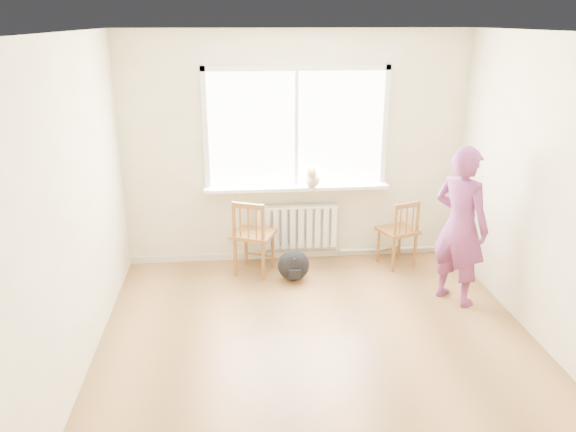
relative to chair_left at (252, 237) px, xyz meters
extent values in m
plane|color=#9F6F41|center=(0.54, -1.81, -0.45)|extent=(4.50, 4.50, 0.00)
plane|color=white|center=(0.54, -1.81, 2.25)|extent=(4.50, 4.50, 0.00)
cube|color=#F1E8C1|center=(0.54, 0.44, 0.90)|extent=(4.00, 0.01, 2.70)
cube|color=white|center=(0.54, 0.42, 1.15)|extent=(2.00, 0.02, 1.30)
cube|color=white|center=(0.54, 0.40, 1.83)|extent=(2.12, 0.05, 0.06)
cube|color=white|center=(-0.49, 0.40, 1.15)|extent=(0.06, 0.05, 1.42)
cube|color=white|center=(1.57, 0.40, 1.15)|extent=(0.06, 0.05, 1.42)
cube|color=white|center=(0.54, 0.40, 1.15)|extent=(0.04, 0.05, 1.30)
cube|color=white|center=(0.54, 0.33, 0.48)|extent=(2.15, 0.22, 0.04)
cube|color=white|center=(0.54, 0.39, -0.03)|extent=(1.00, 0.02, 0.55)
cube|color=white|center=(0.54, 0.34, -0.03)|extent=(1.00, 0.10, 0.51)
cube|color=white|center=(0.54, 0.34, 0.23)|extent=(1.00, 0.12, 0.03)
cylinder|color=silver|center=(1.79, 0.38, -0.37)|extent=(1.40, 0.04, 0.04)
cube|color=beige|center=(0.54, 0.43, -0.41)|extent=(4.00, 0.03, 0.08)
cube|color=#965F2B|center=(0.02, 0.05, 0.02)|extent=(0.57, 0.56, 0.04)
cylinder|color=#965F2B|center=(0.24, 0.14, -0.22)|extent=(0.04, 0.04, 0.47)
cylinder|color=#965F2B|center=(-0.07, 0.27, -0.22)|extent=(0.04, 0.04, 0.47)
cylinder|color=#965F2B|center=(0.11, -0.17, -0.22)|extent=(0.04, 0.04, 0.47)
cylinder|color=#965F2B|center=(-0.20, -0.05, -0.22)|extent=(0.04, 0.04, 0.47)
cylinder|color=#965F2B|center=(0.11, -0.17, 0.00)|extent=(0.04, 0.04, 0.90)
cylinder|color=#965F2B|center=(-0.20, -0.05, 0.00)|extent=(0.04, 0.04, 0.90)
cube|color=#965F2B|center=(-0.05, -0.11, 0.41)|extent=(0.35, 0.17, 0.06)
cylinder|color=#965F2B|center=(0.04, -0.15, 0.22)|extent=(0.02, 0.02, 0.36)
cylinder|color=#965F2B|center=(-0.05, -0.11, 0.22)|extent=(0.02, 0.02, 0.36)
cylinder|color=#965F2B|center=(-0.13, -0.07, 0.22)|extent=(0.02, 0.02, 0.36)
cube|color=#965F2B|center=(1.72, 0.10, -0.02)|extent=(0.51, 0.50, 0.04)
cylinder|color=#965F2B|center=(1.81, 0.30, -0.23)|extent=(0.03, 0.03, 0.44)
cylinder|color=#965F2B|center=(1.52, 0.19, -0.23)|extent=(0.03, 0.03, 0.44)
cylinder|color=#965F2B|center=(1.91, 0.01, -0.23)|extent=(0.03, 0.03, 0.44)
cylinder|color=#965F2B|center=(1.62, -0.10, -0.23)|extent=(0.03, 0.03, 0.44)
cylinder|color=#965F2B|center=(1.91, 0.01, -0.04)|extent=(0.04, 0.04, 0.82)
cylinder|color=#965F2B|center=(1.62, -0.10, -0.04)|extent=(0.04, 0.04, 0.82)
cube|color=#965F2B|center=(1.77, -0.05, 0.34)|extent=(0.32, 0.14, 0.05)
cylinder|color=#965F2B|center=(1.85, -0.02, 0.17)|extent=(0.02, 0.02, 0.33)
cylinder|color=#965F2B|center=(1.77, -0.05, 0.17)|extent=(0.02, 0.02, 0.33)
cylinder|color=#965F2B|center=(1.69, -0.07, 0.17)|extent=(0.02, 0.02, 0.33)
imported|color=#CD446D|center=(2.07, -0.84, 0.37)|extent=(0.67, 0.72, 1.65)
ellipsoid|color=beige|center=(0.71, 0.26, 0.60)|extent=(0.23, 0.31, 0.20)
sphere|color=beige|center=(0.68, 0.13, 0.70)|extent=(0.11, 0.11, 0.11)
cone|color=beige|center=(0.66, 0.14, 0.76)|extent=(0.04, 0.04, 0.05)
cone|color=beige|center=(0.71, 0.13, 0.76)|extent=(0.04, 0.04, 0.05)
cylinder|color=beige|center=(0.74, 0.40, 0.54)|extent=(0.06, 0.18, 0.02)
cylinder|color=beige|center=(0.66, 0.17, 0.55)|extent=(0.02, 0.02, 0.10)
cylinder|color=beige|center=(0.72, 0.16, 0.55)|extent=(0.02, 0.02, 0.10)
ellipsoid|color=black|center=(0.45, -0.21, -0.27)|extent=(0.41, 0.34, 0.36)
camera|label=1|loc=(-0.17, -5.92, 2.35)|focal=35.00mm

